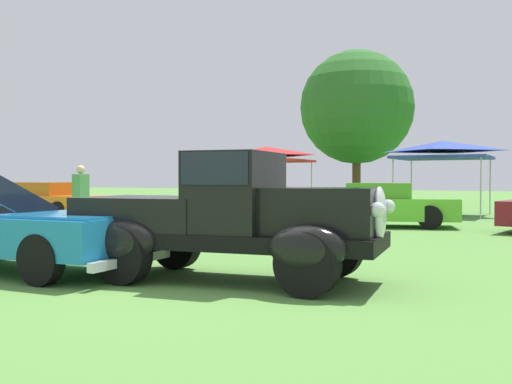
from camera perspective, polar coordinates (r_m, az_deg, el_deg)
The scene contains 10 objects.
ground_plane at distance 7.57m, azimuth -4.86°, elevation -9.01°, with size 120.00×120.00×0.00m, color #568C3D.
feature_pickup_truck at distance 7.87m, azimuth -2.44°, elevation -2.29°, with size 4.25×2.20×1.70m.
neighbor_convertible at distance 9.38m, azimuth -21.69°, elevation -3.53°, with size 4.31×1.87×1.40m.
show_car_orange at distance 20.94m, azimuth -19.17°, elevation -0.81°, with size 4.64×2.04×1.22m.
show_car_cream at distance 18.09m, azimuth -3.07°, elevation -1.07°, with size 4.63×2.53×1.22m.
show_car_lime at distance 17.04m, azimuth 12.00°, elevation -1.25°, with size 4.27×2.76×1.22m.
spectator_by_row at distance 15.98m, azimuth -16.41°, elevation -0.32°, with size 0.28×0.42×1.69m.
canopy_tent_left_field at distance 25.55m, azimuth 1.02°, elevation 3.73°, with size 3.29×3.29×2.71m.
canopy_tent_center_field at distance 22.69m, azimuth 17.47°, elevation 3.97°, with size 3.25×3.25×2.71m.
treeline_far_left at distance 31.77m, azimuth 9.61°, elevation 7.98°, with size 5.91×5.91×8.01m.
Camera 1 is at (3.94, -6.32, 1.36)m, focal length 41.82 mm.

